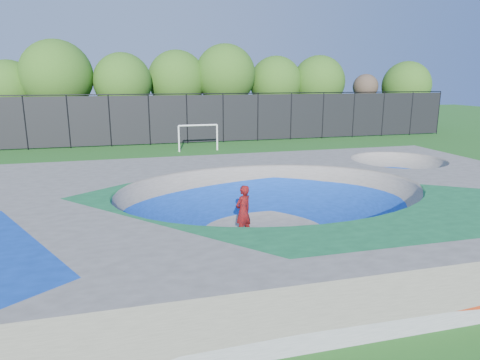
% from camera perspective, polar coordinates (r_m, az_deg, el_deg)
% --- Properties ---
extents(ground, '(120.00, 120.00, 0.00)m').
position_cam_1_polar(ground, '(15.45, 4.20, -6.40)').
color(ground, '#1C5718').
rests_on(ground, ground).
extents(skate_deck, '(22.00, 14.00, 1.50)m').
position_cam_1_polar(skate_deck, '(15.21, 4.25, -3.74)').
color(skate_deck, gray).
rests_on(skate_deck, ground).
extents(skater, '(0.78, 0.71, 1.80)m').
position_cam_1_polar(skater, '(14.28, 0.44, -4.23)').
color(skater, '#AE0F0D').
rests_on(skater, ground).
extents(skateboard, '(0.80, 0.53, 0.05)m').
position_cam_1_polar(skateboard, '(14.57, 0.43, -7.52)').
color(skateboard, black).
rests_on(skateboard, ground).
extents(soccer_goal, '(2.95, 0.12, 1.95)m').
position_cam_1_polar(soccer_goal, '(31.54, -5.60, 6.30)').
color(soccer_goal, white).
rests_on(soccer_goal, ground).
extents(fence, '(48.09, 0.09, 4.04)m').
position_cam_1_polar(fence, '(35.19, -7.08, 8.23)').
color(fence, black).
rests_on(fence, ground).
extents(treeline, '(52.71, 7.31, 8.35)m').
position_cam_1_polar(treeline, '(39.89, -11.23, 12.94)').
color(treeline, '#442B22').
rests_on(treeline, ground).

